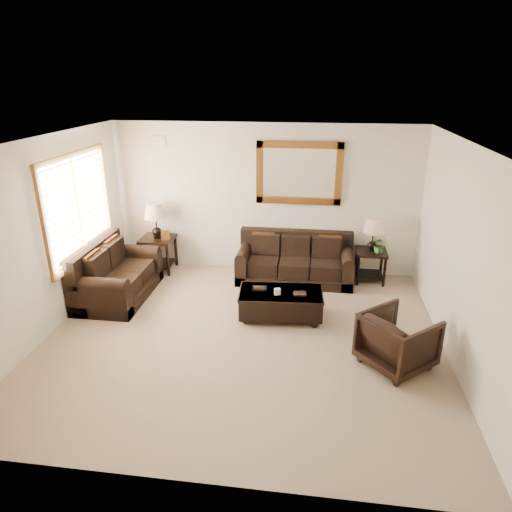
# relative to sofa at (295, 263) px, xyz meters

# --- Properties ---
(room) EXTENTS (5.51, 5.01, 2.71)m
(room) POSITION_rel_sofa_xyz_m (-0.61, -2.10, 1.05)
(room) COLOR gray
(room) RESTS_ON ground
(window) EXTENTS (0.07, 1.96, 1.66)m
(window) POSITION_rel_sofa_xyz_m (-3.31, -1.20, 1.25)
(window) COLOR white
(window) RESTS_ON room
(mirror) EXTENTS (1.50, 0.06, 1.10)m
(mirror) POSITION_rel_sofa_xyz_m (0.00, 0.37, 1.55)
(mirror) COLOR #4E290F
(mirror) RESTS_ON room
(air_vent) EXTENTS (0.25, 0.02, 0.18)m
(air_vent) POSITION_rel_sofa_xyz_m (-2.51, 0.38, 2.05)
(air_vent) COLOR #999999
(air_vent) RESTS_ON room
(sofa) EXTENTS (2.04, 0.88, 0.83)m
(sofa) POSITION_rel_sofa_xyz_m (0.00, 0.00, 0.00)
(sofa) COLOR black
(sofa) RESTS_ON room
(loveseat) EXTENTS (0.97, 1.64, 0.92)m
(loveseat) POSITION_rel_sofa_xyz_m (-2.91, -1.10, 0.04)
(loveseat) COLOR black
(loveseat) RESTS_ON room
(end_table_left) EXTENTS (0.59, 0.59, 1.30)m
(end_table_left) POSITION_rel_sofa_xyz_m (-2.56, 0.07, 0.55)
(end_table_left) COLOR black
(end_table_left) RESTS_ON room
(end_table_right) EXTENTS (0.53, 0.53, 1.16)m
(end_table_right) POSITION_rel_sofa_xyz_m (1.33, 0.10, 0.46)
(end_table_right) COLOR black
(end_table_right) RESTS_ON room
(coffee_table) EXTENTS (1.29, 0.76, 0.53)m
(coffee_table) POSITION_rel_sofa_xyz_m (-0.13, -1.44, -0.04)
(coffee_table) COLOR black
(coffee_table) RESTS_ON room
(armchair) EXTENTS (1.05, 1.05, 0.79)m
(armchair) POSITION_rel_sofa_xyz_m (1.42, -2.49, 0.09)
(armchair) COLOR black
(armchair) RESTS_ON floor
(potted_plant) EXTENTS (0.33, 0.35, 0.23)m
(potted_plant) POSITION_rel_sofa_xyz_m (1.45, 0.00, 0.39)
(potted_plant) COLOR #28571E
(potted_plant) RESTS_ON end_table_right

